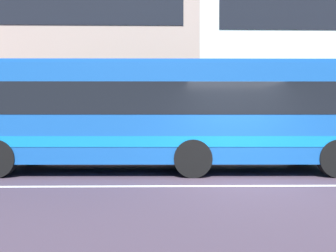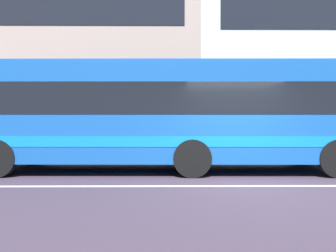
{
  "view_description": "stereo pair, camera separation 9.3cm",
  "coord_description": "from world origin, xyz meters",
  "views": [
    {
      "loc": [
        -1.91,
        -7.66,
        1.55
      ],
      "look_at": [
        -1.74,
        2.67,
        1.31
      ],
      "focal_mm": 36.24,
      "sensor_mm": 36.0,
      "label": 1
    },
    {
      "loc": [
        -1.82,
        -7.66,
        1.55
      ],
      "look_at": [
        -1.74,
        2.67,
        1.31
      ],
      "focal_mm": 36.24,
      "sensor_mm": 36.0,
      "label": 2
    }
  ],
  "objects": [
    {
      "name": "lane_centre_line",
      "position": [
        0.0,
        0.0,
        0.0
      ],
      "size": [
        60.0,
        0.16,
        0.01
      ],
      "primitive_type": "cube",
      "color": "silver",
      "rests_on": "ground_plane"
    },
    {
      "name": "transit_bus",
      "position": [
        -1.77,
        2.3,
        1.72
      ],
      "size": [
        10.92,
        2.71,
        3.12
      ],
      "color": "#154C99",
      "rests_on": "ground_plane"
    },
    {
      "name": "hedge_row_far",
      "position": [
        1.26,
        5.91,
        0.45
      ],
      "size": [
        18.23,
        1.1,
        0.9
      ],
      "primitive_type": "cube",
      "color": "#145221",
      "rests_on": "ground_plane"
    },
    {
      "name": "ground_plane",
      "position": [
        0.0,
        0.0,
        0.0
      ],
      "size": [
        160.0,
        160.0,
        0.0
      ],
      "primitive_type": "plane",
      "color": "#413341"
    },
    {
      "name": "apartment_block_left",
      "position": [
        -10.3,
        14.81,
        6.42
      ],
      "size": [
        20.52,
        11.11,
        12.84
      ],
      "color": "tan",
      "rests_on": "ground_plane"
    }
  ]
}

